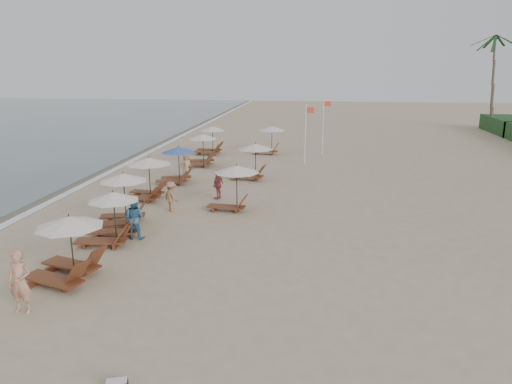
# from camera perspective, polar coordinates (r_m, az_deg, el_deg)

# --- Properties ---
(ground) EXTENTS (160.00, 160.00, 0.00)m
(ground) POSITION_cam_1_polar(r_m,az_deg,el_deg) (17.84, -1.57, -7.99)
(ground) COLOR tan
(ground) RESTS_ON ground
(wet_sand_band) EXTENTS (3.20, 140.00, 0.01)m
(wet_sand_band) POSITION_cam_1_polar(r_m,az_deg,el_deg) (31.08, -21.77, 0.93)
(wet_sand_band) COLOR #6B5E4C
(wet_sand_band) RESTS_ON ground
(foam_line) EXTENTS (0.50, 140.00, 0.02)m
(foam_line) POSITION_cam_1_polar(r_m,az_deg,el_deg) (30.46, -19.64, 0.88)
(foam_line) COLOR white
(foam_line) RESTS_ON ground
(lounger_station_0) EXTENTS (2.72, 2.55, 2.23)m
(lounger_station_0) POSITION_cam_1_polar(r_m,az_deg,el_deg) (17.03, -21.85, -6.53)
(lounger_station_0) COLOR brown
(lounger_station_0) RESTS_ON ground
(lounger_station_1) EXTENTS (2.52, 2.10, 2.11)m
(lounger_station_1) POSITION_cam_1_polar(r_m,az_deg,el_deg) (20.00, -17.11, -3.11)
(lounger_station_1) COLOR brown
(lounger_station_1) RESTS_ON ground
(lounger_station_2) EXTENTS (2.56, 2.36, 2.38)m
(lounger_station_2) POSITION_cam_1_polar(r_m,az_deg,el_deg) (21.99, -15.93, -1.11)
(lounger_station_2) COLOR brown
(lounger_station_2) RESTS_ON ground
(lounger_station_3) EXTENTS (2.59, 2.33, 2.25)m
(lounger_station_3) POSITION_cam_1_polar(r_m,az_deg,el_deg) (25.90, -12.98, 1.67)
(lounger_station_3) COLOR brown
(lounger_station_3) RESTS_ON ground
(lounger_station_4) EXTENTS (2.43, 2.23, 2.23)m
(lounger_station_4) POSITION_cam_1_polar(r_m,az_deg,el_deg) (29.21, -9.56, 3.15)
(lounger_station_4) COLOR brown
(lounger_station_4) RESTS_ON ground
(lounger_station_5) EXTENTS (2.59, 2.49, 2.26)m
(lounger_station_5) POSITION_cam_1_polar(r_m,az_deg,el_deg) (34.12, -6.74, 4.80)
(lounger_station_5) COLOR brown
(lounger_station_5) RESTS_ON ground
(lounger_station_6) EXTENTS (2.55, 2.10, 2.24)m
(lounger_station_6) POSITION_cam_1_polar(r_m,az_deg,el_deg) (38.57, -5.57, 5.99)
(lounger_station_6) COLOR brown
(lounger_station_6) RESTS_ON ground
(inland_station_0) EXTENTS (2.61, 2.24, 2.22)m
(inland_station_0) POSITION_cam_1_polar(r_m,az_deg,el_deg) (23.27, -2.81, 1.18)
(inland_station_0) COLOR brown
(inland_station_0) RESTS_ON ground
(inland_station_1) EXTENTS (2.85, 2.24, 2.22)m
(inland_station_1) POSITION_cam_1_polar(r_m,az_deg,el_deg) (29.66, -0.60, 3.93)
(inland_station_1) COLOR brown
(inland_station_1) RESTS_ON ground
(inland_station_2) EXTENTS (2.73, 2.24, 2.22)m
(inland_station_2) POSITION_cam_1_polar(r_m,az_deg,el_deg) (38.36, 1.52, 6.51)
(inland_station_2) COLOR brown
(inland_station_2) RESTS_ON ground
(beachgoer_near) EXTENTS (0.70, 0.47, 1.90)m
(beachgoer_near) POSITION_cam_1_polar(r_m,az_deg,el_deg) (15.44, -26.28, -9.55)
(beachgoer_near) COLOR tan
(beachgoer_near) RESTS_ON ground
(beachgoer_mid_a) EXTENTS (0.90, 0.72, 1.78)m
(beachgoer_mid_a) POSITION_cam_1_polar(r_m,az_deg,el_deg) (20.22, -14.33, -2.98)
(beachgoer_mid_a) COLOR #2E648C
(beachgoer_mid_a) RESTS_ON ground
(beachgoer_mid_b) EXTENTS (1.10, 1.01, 1.49)m
(beachgoer_mid_b) POSITION_cam_1_polar(r_m,az_deg,el_deg) (23.63, -10.06, -0.53)
(beachgoer_mid_b) COLOR #9C704F
(beachgoer_mid_b) RESTS_ON ground
(beachgoer_far_a) EXTENTS (0.66, 0.99, 1.57)m
(beachgoer_far_a) POSITION_cam_1_polar(r_m,az_deg,el_deg) (25.49, -4.53, 0.88)
(beachgoer_far_a) COLOR #AD454E
(beachgoer_far_a) RESTS_ON ground
(beachgoer_far_b) EXTENTS (0.84, 0.88, 1.52)m
(beachgoer_far_b) POSITION_cam_1_polar(r_m,az_deg,el_deg) (30.74, -8.30, 3.15)
(beachgoer_far_b) COLOR tan
(beachgoer_far_b) RESTS_ON ground
(flag_pole_near) EXTENTS (0.60, 0.08, 4.29)m
(flag_pole_near) POSITION_cam_1_polar(r_m,az_deg,el_deg) (34.14, 5.96, 7.16)
(flag_pole_near) COLOR silver
(flag_pole_near) RESTS_ON ground
(flag_pole_far) EXTENTS (0.59, 0.08, 4.41)m
(flag_pole_far) POSITION_cam_1_polar(r_m,az_deg,el_deg) (38.25, 8.04, 8.02)
(flag_pole_far) COLOR silver
(flag_pole_far) RESTS_ON ground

